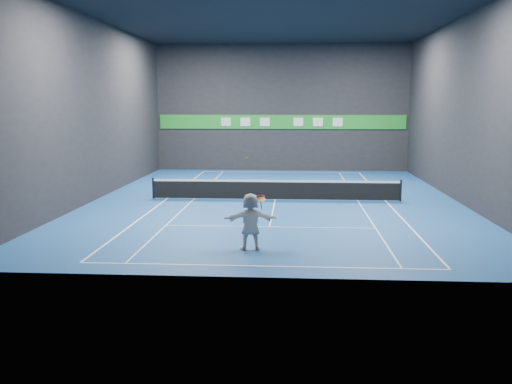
# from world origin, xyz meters

# --- Properties ---
(ground) EXTENTS (26.00, 26.00, 0.00)m
(ground) POSITION_xyz_m (0.00, 0.00, 0.00)
(ground) COLOR #194B8C
(ground) RESTS_ON ground
(ceiling) EXTENTS (26.00, 26.00, 0.00)m
(ceiling) POSITION_xyz_m (0.00, 0.00, 9.00)
(ceiling) COLOR black
(ceiling) RESTS_ON ground
(wall_back) EXTENTS (18.00, 0.10, 9.00)m
(wall_back) POSITION_xyz_m (0.00, 13.00, 4.50)
(wall_back) COLOR black
(wall_back) RESTS_ON ground
(wall_front) EXTENTS (18.00, 0.10, 9.00)m
(wall_front) POSITION_xyz_m (0.00, -13.00, 4.50)
(wall_front) COLOR black
(wall_front) RESTS_ON ground
(wall_left) EXTENTS (0.10, 26.00, 9.00)m
(wall_left) POSITION_xyz_m (-9.00, 0.00, 4.50)
(wall_left) COLOR black
(wall_left) RESTS_ON ground
(wall_right) EXTENTS (0.10, 26.00, 9.00)m
(wall_right) POSITION_xyz_m (9.00, 0.00, 4.50)
(wall_right) COLOR black
(wall_right) RESTS_ON ground
(baseline_near) EXTENTS (10.98, 0.08, 0.01)m
(baseline_near) POSITION_xyz_m (0.00, -11.89, 0.00)
(baseline_near) COLOR white
(baseline_near) RESTS_ON ground
(baseline_far) EXTENTS (10.98, 0.08, 0.01)m
(baseline_far) POSITION_xyz_m (0.00, 11.89, 0.00)
(baseline_far) COLOR white
(baseline_far) RESTS_ON ground
(sideline_doubles_left) EXTENTS (0.08, 23.78, 0.01)m
(sideline_doubles_left) POSITION_xyz_m (-5.49, 0.00, 0.00)
(sideline_doubles_left) COLOR white
(sideline_doubles_left) RESTS_ON ground
(sideline_doubles_right) EXTENTS (0.08, 23.78, 0.01)m
(sideline_doubles_right) POSITION_xyz_m (5.49, 0.00, 0.00)
(sideline_doubles_right) COLOR white
(sideline_doubles_right) RESTS_ON ground
(sideline_singles_left) EXTENTS (0.06, 23.78, 0.01)m
(sideline_singles_left) POSITION_xyz_m (-4.11, 0.00, 0.00)
(sideline_singles_left) COLOR white
(sideline_singles_left) RESTS_ON ground
(sideline_singles_right) EXTENTS (0.06, 23.78, 0.01)m
(sideline_singles_right) POSITION_xyz_m (4.11, 0.00, 0.00)
(sideline_singles_right) COLOR white
(sideline_singles_right) RESTS_ON ground
(service_line_near) EXTENTS (8.23, 0.06, 0.01)m
(service_line_near) POSITION_xyz_m (0.00, -6.40, 0.00)
(service_line_near) COLOR white
(service_line_near) RESTS_ON ground
(service_line_far) EXTENTS (8.23, 0.06, 0.01)m
(service_line_far) POSITION_xyz_m (0.00, 6.40, 0.00)
(service_line_far) COLOR white
(service_line_far) RESTS_ON ground
(center_service_line) EXTENTS (0.06, 12.80, 0.01)m
(center_service_line) POSITION_xyz_m (0.00, 0.00, 0.00)
(center_service_line) COLOR white
(center_service_line) RESTS_ON ground
(player) EXTENTS (1.80, 0.75, 1.89)m
(player) POSITION_xyz_m (-0.48, -9.91, 0.94)
(player) COLOR white
(player) RESTS_ON ground
(tennis_ball) EXTENTS (0.07, 0.07, 0.07)m
(tennis_ball) POSITION_xyz_m (-0.60, -9.83, 3.01)
(tennis_ball) COLOR #B7DF25
(tennis_ball) RESTS_ON player
(tennis_net) EXTENTS (12.50, 0.10, 1.07)m
(tennis_net) POSITION_xyz_m (0.00, 0.00, 0.54)
(tennis_net) COLOR black
(tennis_net) RESTS_ON ground
(sponsor_banner) EXTENTS (17.64, 0.11, 1.00)m
(sponsor_banner) POSITION_xyz_m (0.00, 12.93, 3.50)
(sponsor_banner) COLOR #1F8E29
(sponsor_banner) RESTS_ON wall_back
(tennis_racket) EXTENTS (0.45, 0.40, 0.51)m
(tennis_racket) POSITION_xyz_m (-0.16, -9.86, 1.70)
(tennis_racket) COLOR red
(tennis_racket) RESTS_ON player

